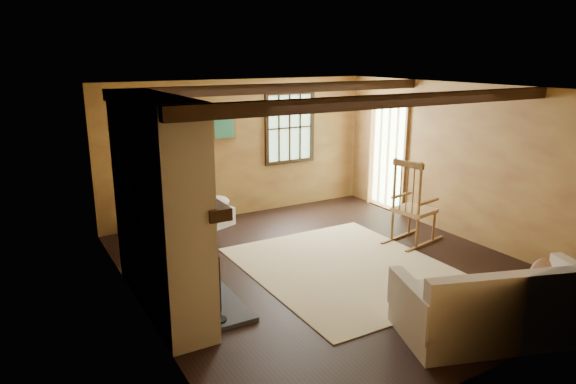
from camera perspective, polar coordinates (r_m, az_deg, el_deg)
ground at (r=7.13m, az=4.23°, el=-8.18°), size 5.50×5.50×0.00m
room_envelope at (r=6.99m, az=4.81°, el=5.34°), size 5.02×5.52×2.44m
fireplace at (r=5.86m, az=-13.95°, el=-2.33°), size 1.02×2.30×2.40m
rug at (r=7.09m, az=6.50°, el=-8.37°), size 2.50×3.00×0.01m
rocking_chair at (r=8.02m, az=13.66°, el=-1.71°), size 1.03×0.68×1.31m
sofa at (r=5.80m, az=22.80°, el=-11.84°), size 2.26×1.54×0.84m
firewood_pile at (r=8.63m, az=-16.15°, el=-3.80°), size 0.59×0.11×0.21m
laundry_basket at (r=8.74m, az=-7.87°, el=-2.78°), size 0.61×0.54×0.30m
basket_pillow at (r=8.67m, az=-7.93°, el=-1.15°), size 0.53×0.48×0.22m
armchair at (r=8.10m, az=-12.40°, el=-2.62°), size 1.17×1.18×0.80m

